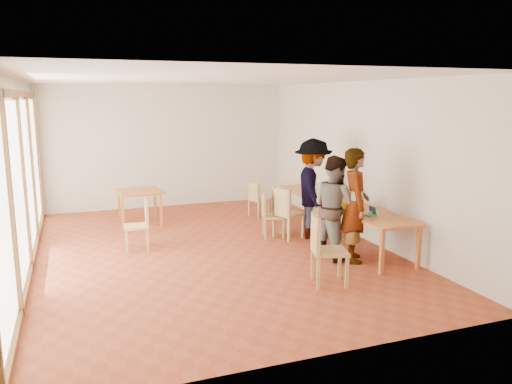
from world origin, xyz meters
The scene contains 25 objects.
ground centered at (0.00, 0.00, 0.00)m, with size 8.00×8.00×0.00m, color #9D4526.
wall_back centered at (0.00, 4.00, 1.50)m, with size 6.00×0.10×3.00m, color beige.
wall_front centered at (0.00, -4.00, 1.50)m, with size 6.00×0.10×3.00m, color beige.
wall_right centered at (3.00, 0.00, 1.50)m, with size 0.10×8.00×3.00m, color beige.
window_wall centered at (-2.96, 0.00, 1.50)m, with size 0.10×8.00×3.00m, color white.
ceiling centered at (0.00, 0.00, 3.02)m, with size 6.00×8.00×0.04m, color white.
communal_table centered at (2.50, -0.17, 0.70)m, with size 0.80×4.00×0.75m.
side_table centered at (-0.93, 2.32, 0.67)m, with size 0.90×0.90×0.75m.
chair_near centered at (1.11, -2.14, 0.63)m, with size 0.59×0.59×0.55m.
chair_mid centered at (1.56, 0.24, 0.62)m, with size 0.61×0.61×0.53m.
chair_far centered at (1.30, 0.46, 0.53)m, with size 0.49×0.49×0.46m.
chair_empty centered at (1.68, 2.14, 0.49)m, with size 0.49×0.49×0.43m.
chair_spare centered at (-1.12, 0.50, 0.55)m, with size 0.45×0.45×0.48m.
person_near centered at (2.13, -1.35, 0.95)m, with size 0.69×0.45×1.89m, color gray.
person_mid centered at (1.89, -1.08, 0.88)m, with size 0.85×0.66×1.75m, color gray.
person_far centered at (2.10, 0.14, 0.96)m, with size 1.25×0.72×1.93m, color gray.
laptop_near centered at (2.43, -1.37, 0.80)m, with size 0.22×0.24×0.18m.
laptop_mid centered at (2.53, -0.73, 0.80)m, with size 0.25×0.27×0.20m.
laptop_far centered at (2.68, 0.92, 0.80)m, with size 0.21×0.23×0.18m.
yellow_mug centered at (2.22, -0.80, 0.81)m, with size 0.14×0.14×0.11m, color gold.
green_bottle centered at (2.33, 0.31, 0.89)m, with size 0.07×0.07×0.28m, color #146C1A.
clear_glass centered at (2.73, 1.25, 0.80)m, with size 0.07×0.07×0.09m, color silver.
condiment_cup centered at (2.46, -1.31, 0.78)m, with size 0.08×0.08×0.06m, color white.
pink_phone centered at (2.27, -1.62, 0.76)m, with size 0.05×0.10×0.01m, color #E34D7B.
black_pouch centered at (2.38, -0.04, 0.80)m, with size 0.16×0.26×0.09m, color black.
Camera 1 is at (-2.20, -8.32, 2.70)m, focal length 35.00 mm.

